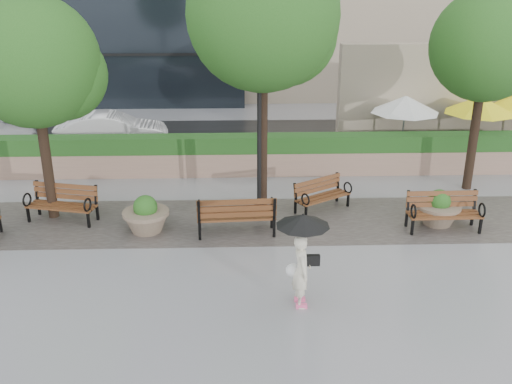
{
  "coord_description": "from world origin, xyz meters",
  "views": [
    {
      "loc": [
        0.64,
        -11.51,
        6.51
      ],
      "look_at": [
        1.1,
        2.41,
        1.1
      ],
      "focal_mm": 40.0,
      "sensor_mm": 36.0,
      "label": 1
    }
  ],
  "objects_px": {
    "bench_3": "(322,201)",
    "lamppost": "(259,159)",
    "car_right": "(112,131)",
    "planter_left": "(146,218)",
    "bench_2": "(236,223)",
    "bench_1": "(63,211)",
    "pedestrian": "(302,251)",
    "bench_4": "(443,220)",
    "planter_right": "(438,211)"
  },
  "relations": [
    {
      "from": "bench_3",
      "to": "planter_left",
      "type": "bearing_deg",
      "value": 162.05
    },
    {
      "from": "bench_1",
      "to": "planter_right",
      "type": "distance_m",
      "value": 10.34
    },
    {
      "from": "planter_left",
      "to": "lamppost",
      "type": "distance_m",
      "value": 3.45
    },
    {
      "from": "planter_right",
      "to": "lamppost",
      "type": "relative_size",
      "value": 0.32
    },
    {
      "from": "lamppost",
      "to": "planter_right",
      "type": "bearing_deg",
      "value": -9.39
    },
    {
      "from": "lamppost",
      "to": "pedestrian",
      "type": "relative_size",
      "value": 1.89
    },
    {
      "from": "car_right",
      "to": "bench_3",
      "type": "bearing_deg",
      "value": -137.58
    },
    {
      "from": "planter_left",
      "to": "planter_right",
      "type": "xyz_separation_m",
      "value": [
        7.91,
        0.23,
        -0.01
      ]
    },
    {
      "from": "bench_2",
      "to": "lamppost",
      "type": "distance_m",
      "value": 1.96
    },
    {
      "from": "bench_2",
      "to": "planter_right",
      "type": "xyz_separation_m",
      "value": [
        5.51,
        0.46,
        0.07
      ]
    },
    {
      "from": "bench_1",
      "to": "bench_4",
      "type": "distance_m",
      "value": 10.38
    },
    {
      "from": "bench_2",
      "to": "pedestrian",
      "type": "bearing_deg",
      "value": 108.03
    },
    {
      "from": "bench_3",
      "to": "pedestrian",
      "type": "height_order",
      "value": "pedestrian"
    },
    {
      "from": "bench_1",
      "to": "pedestrian",
      "type": "distance_m",
      "value": 7.63
    },
    {
      "from": "car_right",
      "to": "pedestrian",
      "type": "height_order",
      "value": "pedestrian"
    },
    {
      "from": "bench_1",
      "to": "pedestrian",
      "type": "height_order",
      "value": "pedestrian"
    },
    {
      "from": "bench_4",
      "to": "bench_2",
      "type": "bearing_deg",
      "value": 179.96
    },
    {
      "from": "planter_left",
      "to": "planter_right",
      "type": "relative_size",
      "value": 1.02
    },
    {
      "from": "bench_3",
      "to": "bench_2",
      "type": "bearing_deg",
      "value": 178.89
    },
    {
      "from": "bench_2",
      "to": "bench_4",
      "type": "bearing_deg",
      "value": 177.49
    },
    {
      "from": "car_right",
      "to": "pedestrian",
      "type": "bearing_deg",
      "value": -157.79
    },
    {
      "from": "bench_2",
      "to": "bench_3",
      "type": "height_order",
      "value": "bench_2"
    },
    {
      "from": "bench_1",
      "to": "lamppost",
      "type": "distance_m",
      "value": 5.63
    },
    {
      "from": "car_right",
      "to": "lamppost",
      "type": "bearing_deg",
      "value": -147.06
    },
    {
      "from": "bench_4",
      "to": "planter_left",
      "type": "xyz_separation_m",
      "value": [
        -7.92,
        0.16,
        0.1
      ]
    },
    {
      "from": "planter_left",
      "to": "pedestrian",
      "type": "distance_m",
      "value": 5.29
    },
    {
      "from": "bench_3",
      "to": "planter_left",
      "type": "xyz_separation_m",
      "value": [
        -4.88,
        -1.32,
        0.13
      ]
    },
    {
      "from": "bench_3",
      "to": "planter_left",
      "type": "distance_m",
      "value": 5.05
    },
    {
      "from": "planter_left",
      "to": "car_right",
      "type": "distance_m",
      "value": 8.16
    },
    {
      "from": "bench_1",
      "to": "bench_3",
      "type": "height_order",
      "value": "bench_1"
    },
    {
      "from": "bench_4",
      "to": "pedestrian",
      "type": "relative_size",
      "value": 0.96
    },
    {
      "from": "bench_1",
      "to": "car_right",
      "type": "height_order",
      "value": "car_right"
    },
    {
      "from": "bench_3",
      "to": "lamppost",
      "type": "bearing_deg",
      "value": 155.71
    },
    {
      "from": "bench_1",
      "to": "planter_left",
      "type": "distance_m",
      "value": 2.54
    },
    {
      "from": "bench_3",
      "to": "planter_right",
      "type": "height_order",
      "value": "planter_right"
    },
    {
      "from": "bench_1",
      "to": "bench_4",
      "type": "height_order",
      "value": "bench_4"
    },
    {
      "from": "bench_2",
      "to": "bench_3",
      "type": "distance_m",
      "value": 2.93
    },
    {
      "from": "bench_1",
      "to": "car_right",
      "type": "relative_size",
      "value": 0.47
    },
    {
      "from": "bench_2",
      "to": "planter_left",
      "type": "xyz_separation_m",
      "value": [
        -2.4,
        0.23,
        0.08
      ]
    },
    {
      "from": "bench_2",
      "to": "car_right",
      "type": "distance_m",
      "value": 9.37
    },
    {
      "from": "bench_4",
      "to": "planter_right",
      "type": "height_order",
      "value": "bench_4"
    },
    {
      "from": "bench_2",
      "to": "planter_left",
      "type": "distance_m",
      "value": 2.41
    },
    {
      "from": "planter_left",
      "to": "pedestrian",
      "type": "relative_size",
      "value": 0.61
    },
    {
      "from": "bench_1",
      "to": "lamppost",
      "type": "relative_size",
      "value": 0.53
    },
    {
      "from": "bench_1",
      "to": "bench_3",
      "type": "bearing_deg",
      "value": 18.04
    },
    {
      "from": "bench_3",
      "to": "pedestrian",
      "type": "relative_size",
      "value": 0.88
    },
    {
      "from": "bench_3",
      "to": "lamppost",
      "type": "xyz_separation_m",
      "value": [
        -1.84,
        -0.28,
        1.4
      ]
    },
    {
      "from": "bench_2",
      "to": "bench_4",
      "type": "xyz_separation_m",
      "value": [
        5.53,
        0.07,
        -0.02
      ]
    },
    {
      "from": "car_right",
      "to": "bench_2",
      "type": "bearing_deg",
      "value": -155.02
    },
    {
      "from": "planter_right",
      "to": "lamppost",
      "type": "bearing_deg",
      "value": 170.61
    }
  ]
}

